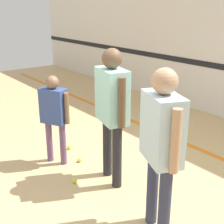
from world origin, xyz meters
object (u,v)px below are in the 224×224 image
Objects in this scene: person_student_left at (54,110)px; racket_spare_on_floor at (168,159)px; person_student_right at (162,137)px; person_instructor at (112,103)px; tennis_ball_stray_left at (80,160)px; tennis_ball_by_spare_racket at (152,157)px; tennis_ball_stray_right at (69,147)px; tennis_ball_near_instructor at (75,181)px.

person_student_left is 2.40× the size of racket_spare_on_floor.
racket_spare_on_floor is at bearing -28.61° from person_student_right.
person_student_right is 1.89m from racket_spare_on_floor.
person_instructor is 26.23× the size of tennis_ball_stray_left.
person_instructor is 1.02× the size of person_student_right.
tennis_ball_by_spare_racket is at bearing -30.02° from racket_spare_on_floor.
tennis_ball_stray_right is (-0.46, 0.10, 0.00)m from tennis_ball_stray_left.
racket_spare_on_floor is 1.47m from tennis_ball_near_instructor.
person_instructor is at bearing -6.25° from person_student_left.
tennis_ball_near_instructor is at bearing -26.56° from tennis_ball_stray_right.
tennis_ball_stray_right is (-0.91, 0.46, 0.00)m from tennis_ball_near_instructor.
person_student_left is 19.66× the size of tennis_ball_stray_right.
person_student_right is 25.68× the size of tennis_ball_stray_left.
tennis_ball_near_instructor is 1.00× the size of tennis_ball_stray_right.
person_student_right is at bearing 53.60° from racket_spare_on_floor.
tennis_ball_stray_right is at bearing 99.03° from person_student_left.
tennis_ball_near_instructor is at bearing -38.65° from tennis_ball_stray_left.
racket_spare_on_floor is at bearing 44.56° from tennis_ball_by_spare_racket.
racket_spare_on_floor is 8.18× the size of tennis_ball_near_instructor.
person_student_left reaches higher than tennis_ball_by_spare_racket.
person_student_right is (1.94, 0.10, 0.25)m from person_student_left.
person_student_left is 0.77× the size of person_student_right.
person_student_left is at bearing -54.03° from tennis_ball_stray_right.
tennis_ball_stray_right is at bearing -35.77° from racket_spare_on_floor.
person_instructor is 26.23× the size of tennis_ball_by_spare_racket.
tennis_ball_stray_left is at bearing -158.99° from person_instructor.
person_instructor is 1.08m from person_student_right.
racket_spare_on_floor is 1.32m from tennis_ball_stray_left.
tennis_ball_stray_right is at bearing 168.17° from tennis_ball_stray_left.
person_student_right is (1.06, -0.24, -0.02)m from person_instructor.
tennis_ball_by_spare_racket is at bearing 111.36° from person_instructor.
person_student_left is 1.01m from tennis_ball_near_instructor.
racket_spare_on_floor is 0.25m from tennis_ball_by_spare_racket.
person_student_left is at bearing 171.36° from tennis_ball_near_instructor.
tennis_ball_by_spare_racket is 1.08m from tennis_ball_stray_left.
tennis_ball_by_spare_racket is at bearing 57.19° from tennis_ball_stray_left.
person_student_right is 25.68× the size of tennis_ball_by_spare_racket.
person_instructor reaches higher than person_student_left.
person_student_left is at bearing -128.16° from tennis_ball_stray_left.
person_student_right is at bearing -24.11° from person_student_left.
tennis_ball_stray_left is at bearing -19.70° from racket_spare_on_floor.
tennis_ball_by_spare_racket is at bearing 83.80° from tennis_ball_near_instructor.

